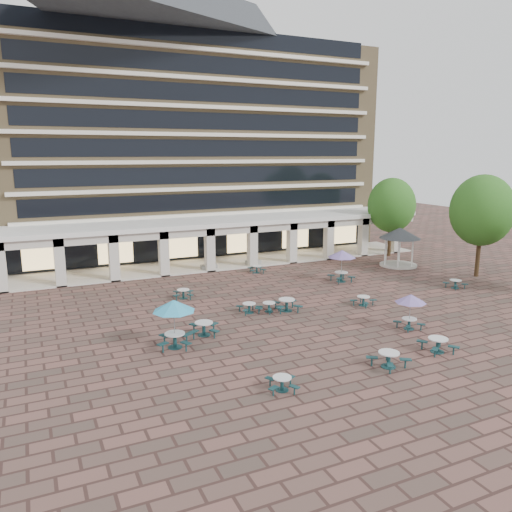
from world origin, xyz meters
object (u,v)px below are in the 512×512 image
object	(u,v)px
gazebo	(400,237)
picnic_table_2	(438,344)
picnic_table_0	(282,382)
planter_right	(253,261)
planter_left	(209,264)
picnic_table_1	(389,358)

from	to	relation	value
gazebo	picnic_table_2	bearing A→B (deg)	-124.82
picnic_table_0	planter_right	distance (m)	25.68
picnic_table_0	planter_left	world-z (taller)	planter_left
picnic_table_2	gazebo	world-z (taller)	gazebo
planter_left	planter_right	xyz separation A→B (m)	(4.49, 0.00, -0.13)
picnic_table_0	picnic_table_2	world-z (taller)	picnic_table_2
picnic_table_1	picnic_table_2	xyz separation A→B (m)	(3.67, 0.43, -0.00)
picnic_table_1	picnic_table_2	distance (m)	3.69
picnic_table_1	planter_right	distance (m)	24.14
planter_right	picnic_table_1	bearing A→B (deg)	-98.04
picnic_table_0	planter_right	xyz separation A→B (m)	(9.40, 23.90, 0.03)
picnic_table_0	planter_left	size ratio (longest dim) A/B	1.15
picnic_table_0	gazebo	distance (m)	28.42
gazebo	planter_left	distance (m)	18.11
picnic_table_2	gazebo	distance (m)	21.49
picnic_table_2	gazebo	size ratio (longest dim) A/B	0.50
picnic_table_0	picnic_table_1	distance (m)	6.02
picnic_table_1	planter_right	xyz separation A→B (m)	(3.38, 23.90, -0.05)
picnic_table_0	planter_right	size ratio (longest dim) A/B	1.15
picnic_table_2	planter_left	distance (m)	23.95
gazebo	planter_right	xyz separation A→B (m)	(-12.49, 5.92, -2.31)
planter_right	planter_left	bearing A→B (deg)	180.00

